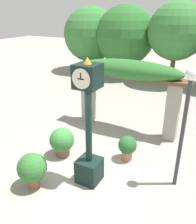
% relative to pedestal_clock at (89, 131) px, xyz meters
% --- Properties ---
extents(ground_plane, '(60.00, 60.00, 0.00)m').
position_rel_pedestal_clock_xyz_m(ground_plane, '(-0.28, 0.14, -1.51)').
color(ground_plane, gray).
extents(pedestal_clock, '(0.60, 0.60, 3.36)m').
position_rel_pedestal_clock_xyz_m(pedestal_clock, '(0.00, 0.00, 0.00)').
color(pedestal_clock, black).
rests_on(pedestal_clock, ground).
extents(pergola, '(4.41, 1.04, 2.71)m').
position_rel_pedestal_clock_xyz_m(pergola, '(-0.28, 3.36, 0.56)').
color(pergola, gray).
rests_on(pergola, ground).
extents(potted_plant_near_left, '(0.78, 0.78, 0.94)m').
position_rel_pedestal_clock_xyz_m(potted_plant_near_left, '(-1.37, 0.66, -0.99)').
color(potted_plant_near_left, brown).
rests_on(potted_plant_near_left, ground).
extents(potted_plant_near_right, '(0.57, 0.57, 0.80)m').
position_rel_pedestal_clock_xyz_m(potted_plant_near_right, '(0.54, 1.41, -1.04)').
color(potted_plant_near_right, '#B26B4C').
rests_on(potted_plant_near_right, ground).
extents(potted_plant_far_left, '(0.77, 0.77, 0.97)m').
position_rel_pedestal_clock_xyz_m(potted_plant_far_left, '(-1.18, -0.90, -0.95)').
color(potted_plant_far_left, '#9E563D').
rests_on(potted_plant_far_left, ground).
extents(lamp_post, '(0.30, 0.30, 3.16)m').
position_rel_pedestal_clock_xyz_m(lamp_post, '(2.10, 0.94, 0.68)').
color(lamp_post, '#333338').
rests_on(lamp_post, ground).
extents(tree_line, '(16.27, 4.71, 4.89)m').
position_rel_pedestal_clock_xyz_m(tree_line, '(-0.39, 10.90, 1.28)').
color(tree_line, brown).
rests_on(tree_line, ground).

